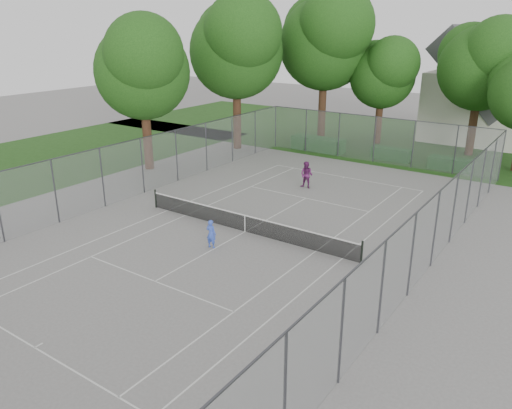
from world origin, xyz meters
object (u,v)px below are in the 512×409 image
Objects in this scene: tennis_net at (245,223)px; girl_player at (211,234)px; woman_player at (307,175)px; house at (476,96)px.

girl_player is at bearing -94.99° from tennis_net.
tennis_net is 7.32× the size of woman_player.
girl_player is 10.70m from woman_player.
tennis_net is 29.58m from house.
house is 31.99m from girl_player.
house reaches higher than tennis_net.
tennis_net is 2.46m from girl_player.
girl_player is (-0.21, -2.44, 0.19)m from tennis_net.
woman_player reaches higher than tennis_net.
woman_player is (-0.79, 10.67, 0.18)m from girl_player.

